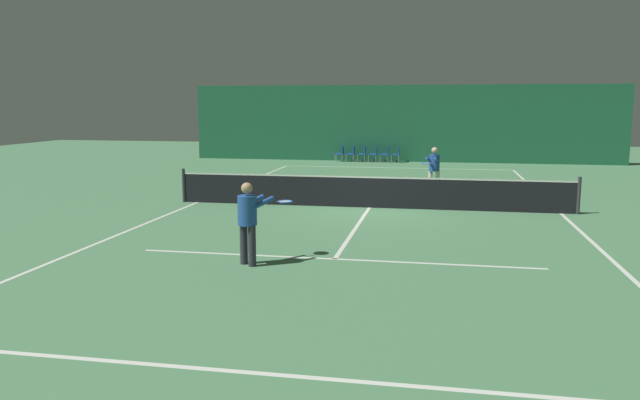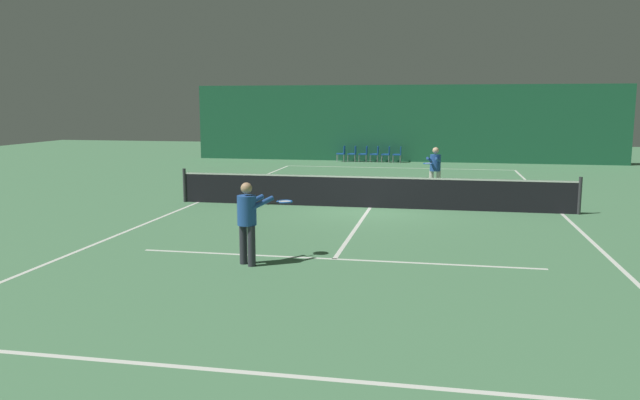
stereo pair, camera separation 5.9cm
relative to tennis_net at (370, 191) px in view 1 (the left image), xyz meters
The scene contains 18 objects.
ground_plane 0.51m from the tennis_net, ahead, with size 60.00×60.00×0.00m, color #4C7F56.
backdrop_curtain 15.42m from the tennis_net, 90.00° to the left, with size 23.00×0.12×4.09m.
court_line_baseline_far 11.91m from the tennis_net, 90.00° to the left, with size 11.00×0.10×0.00m.
court_line_baseline_near 11.91m from the tennis_net, 90.00° to the right, with size 11.00×0.10×0.00m.
court_line_service_far 6.42m from the tennis_net, 90.00° to the left, with size 8.25×0.10×0.00m.
court_line_service_near 6.42m from the tennis_net, 90.00° to the right, with size 8.25×0.10×0.00m.
court_line_sideline_left 5.52m from the tennis_net, behind, with size 0.10×23.80×0.00m.
court_line_sideline_right 5.52m from the tennis_net, ahead, with size 0.10×23.80×0.00m.
court_line_centre 0.51m from the tennis_net, ahead, with size 0.10×12.80×0.00m.
tennis_net is the anchor object (origin of this frame).
player_near 7.32m from the tennis_net, 102.34° to the right, with size 1.03×1.30×1.62m.
player_far 3.90m from the tennis_net, 61.26° to the left, with size 0.65×1.37×1.61m.
courtside_chair_0 15.14m from the tennis_net, 102.23° to the left, with size 0.44×0.44×0.84m.
courtside_chair_1 15.02m from the tennis_net, 99.97° to the left, with size 0.44×0.44×0.84m.
courtside_chair_2 14.93m from the tennis_net, 97.68° to the left, with size 0.44×0.44×0.84m.
courtside_chair_3 14.86m from the tennis_net, 95.36° to the left, with size 0.44×0.44×0.84m.
courtside_chair_4 14.81m from the tennis_net, 93.02° to the left, with size 0.44×0.44×0.84m.
courtside_chair_5 14.79m from the tennis_net, 90.68° to the left, with size 0.44×0.44×0.84m.
Camera 1 is at (2.00, -18.53, 3.13)m, focal length 35.00 mm.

